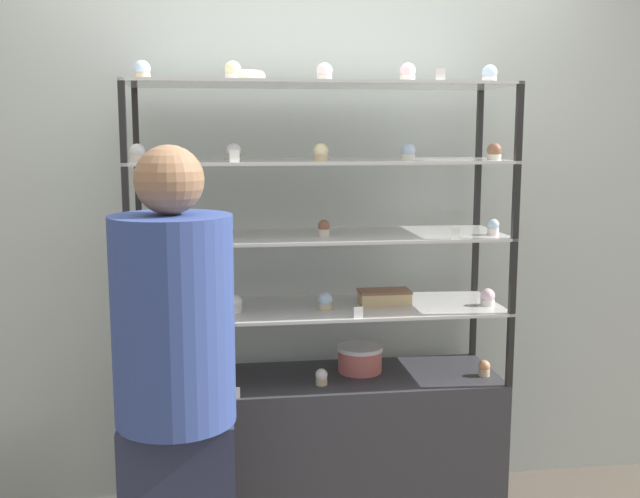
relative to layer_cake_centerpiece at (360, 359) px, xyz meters
name	(u,v)px	position (x,y,z in m)	size (l,w,h in m)	color
back_wall	(309,214)	(-0.18, 0.33, 0.59)	(8.00, 0.05, 2.60)	#A8B2AD
display_base	(320,451)	(-0.18, -0.05, -0.38)	(1.50, 0.46, 0.66)	#333338
display_riser_lower	(320,311)	(-0.18, -0.05, 0.23)	(1.50, 0.46, 0.30)	black
display_riser_middle	(320,239)	(-0.18, -0.05, 0.53)	(1.50, 0.46, 0.30)	black
display_riser_upper	(320,164)	(-0.18, -0.05, 0.83)	(1.50, 0.46, 0.30)	black
display_riser_top	(320,87)	(-0.18, -0.05, 1.13)	(1.50, 0.46, 0.30)	black
layer_cake_centerpiece	(360,359)	(0.00, 0.00, 0.00)	(0.19, 0.19, 0.11)	#C66660
sheet_cake_frosted	(384,297)	(0.10, -0.03, 0.27)	(0.22, 0.12, 0.06)	#DBBC84
cupcake_0	(152,382)	(-0.86, -0.12, -0.02)	(0.05, 0.05, 0.07)	beige
cupcake_1	(321,377)	(-0.19, -0.15, -0.02)	(0.05, 0.05, 0.07)	#CCB28C
cupcake_2	(484,368)	(0.51, -0.13, -0.02)	(0.05, 0.05, 0.07)	#CCB28C
price_tag_0	(235,393)	(-0.54, -0.26, -0.03)	(0.04, 0.00, 0.04)	white
cupcake_3	(151,307)	(-0.86, -0.10, 0.28)	(0.06, 0.06, 0.07)	white
cupcake_4	(235,304)	(-0.53, -0.10, 0.28)	(0.06, 0.06, 0.07)	white
cupcake_5	(325,302)	(-0.17, -0.10, 0.28)	(0.06, 0.06, 0.07)	#CCB28C
cupcake_6	(488,298)	(0.51, -0.12, 0.28)	(0.06, 0.06, 0.07)	white
price_tag_1	(358,313)	(-0.06, -0.26, 0.27)	(0.04, 0.00, 0.04)	white
cupcake_7	(141,233)	(-0.88, -0.15, 0.58)	(0.05, 0.05, 0.07)	beige
cupcake_8	(324,228)	(-0.17, -0.09, 0.58)	(0.05, 0.05, 0.07)	beige
cupcake_9	(493,227)	(0.51, -0.16, 0.58)	(0.05, 0.05, 0.07)	white
price_tag_2	(455,234)	(0.32, -0.26, 0.57)	(0.04, 0.00, 0.04)	white
cupcake_10	(137,153)	(-0.88, -0.15, 0.88)	(0.06, 0.06, 0.07)	beige
cupcake_11	(234,152)	(-0.52, -0.08, 0.88)	(0.06, 0.06, 0.07)	#CCB28C
cupcake_12	(321,153)	(-0.19, -0.15, 0.88)	(0.06, 0.06, 0.07)	#CCB28C
cupcake_13	(408,152)	(0.17, -0.10, 0.88)	(0.06, 0.06, 0.07)	white
cupcake_14	(494,152)	(0.51, -0.16, 0.88)	(0.06, 0.06, 0.07)	beige
price_tag_3	(235,156)	(-0.52, -0.26, 0.87)	(0.04, 0.00, 0.04)	white
cupcake_15	(142,71)	(-0.86, -0.10, 1.18)	(0.06, 0.06, 0.07)	#CCB28C
cupcake_16	(233,71)	(-0.52, -0.12, 1.18)	(0.06, 0.06, 0.07)	white
cupcake_17	(324,73)	(-0.17, -0.10, 1.18)	(0.06, 0.06, 0.07)	beige
cupcake_18	(408,73)	(0.15, -0.14, 1.18)	(0.06, 0.06, 0.07)	white
cupcake_19	(489,75)	(0.50, -0.10, 1.18)	(0.06, 0.06, 0.07)	white
price_tag_4	(441,74)	(0.25, -0.26, 1.17)	(0.04, 0.00, 0.04)	white
donut_glazed	(246,76)	(-0.47, -0.08, 1.17)	(0.15, 0.15, 0.04)	#EFE5CC
customer_figure	(175,386)	(-0.73, -0.71, 0.16)	(0.38, 0.38, 1.63)	#282D47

